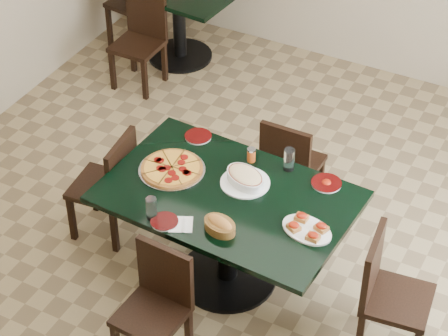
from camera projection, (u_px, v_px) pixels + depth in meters
The scene contains 19 objects.
floor at pixel (229, 251), 6.16m from camera, with size 5.50×5.50×0.00m, color #89754F.
main_table at pixel (228, 216), 5.61m from camera, with size 1.62×1.09×0.75m.
back_table at pixel (179, 7), 7.84m from camera, with size 1.15×0.88×0.75m.
chair_far at pixel (290, 162), 6.23m from camera, with size 0.38×0.38×0.81m.
chair_near at pixel (157, 301), 5.20m from camera, with size 0.40×0.40×0.81m.
chair_right at pixel (386, 289), 5.24m from camera, with size 0.44×0.44×0.86m.
chair_left at pixel (111, 182), 6.02m from camera, with size 0.44×0.44×0.85m.
back_chair_near at pixel (141, 35), 7.58m from camera, with size 0.39×0.39×0.84m.
pepperoni_pizza at pixel (172, 169), 5.67m from camera, with size 0.44×0.44×0.04m.
lasagna_casserole at pixel (245, 178), 5.55m from camera, with size 0.34×0.32×0.09m.
bread_basket at pixel (220, 225), 5.22m from camera, with size 0.25×0.20×0.09m.
bruschetta_platter at pixel (307, 228), 5.22m from camera, with size 0.37×0.30×0.05m.
side_plate_near at pixel (164, 222), 5.29m from camera, with size 0.17×0.17×0.02m.
side_plate_far_r at pixel (326, 183), 5.57m from camera, with size 0.20×0.20×0.03m.
side_plate_far_l at pixel (198, 136), 5.96m from camera, with size 0.19×0.19×0.02m.
napkin_setting at pixel (181, 224), 5.28m from camera, with size 0.19×0.19×0.01m.
water_glass_a at pixel (289, 160), 5.64m from camera, with size 0.07×0.07×0.16m, color white.
water_glass_b at pixel (151, 208), 5.28m from camera, with size 0.07×0.07×0.15m, color white.
pepper_shaker at pixel (251, 155), 5.73m from camera, with size 0.06×0.06×0.10m.
Camera 1 is at (2.02, -3.92, 4.34)m, focal length 70.00 mm.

